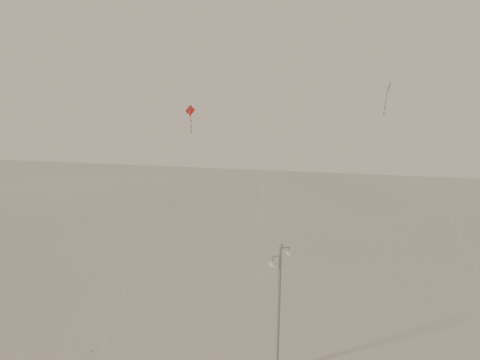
# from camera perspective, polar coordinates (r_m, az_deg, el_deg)

# --- Properties ---
(street_lamp) EXTENTS (1.38, 1.20, 8.25)m
(street_lamp) POSITION_cam_1_polar(r_m,az_deg,el_deg) (33.07, 4.19, -13.21)
(street_lamp) COLOR #93959B
(street_lamp) RESTS_ON ground
(kite_1) EXTENTS (2.54, 10.20, 26.58)m
(kite_1) POSITION_cam_1_polar(r_m,az_deg,el_deg) (30.42, -8.40, 13.09)
(kite_1) COLOR black
(kite_1) RESTS_ON ground
(kite_3) EXTENTS (3.26, 11.39, 16.21)m
(kite_3) POSITION_cam_1_polar(r_m,az_deg,el_deg) (32.61, -7.68, 0.82)
(kite_3) COLOR maroon
(kite_3) RESTS_ON ground
(kite_4) EXTENTS (9.21, 5.72, 17.67)m
(kite_4) POSITION_cam_1_polar(r_m,az_deg,el_deg) (32.57, 18.40, 3.11)
(kite_4) COLOR black
(kite_4) RESTS_ON ground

